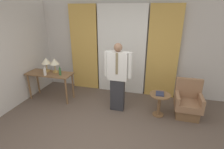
{
  "coord_description": "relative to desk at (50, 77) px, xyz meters",
  "views": [
    {
      "loc": [
        1.05,
        -2.3,
        2.46
      ],
      "look_at": [
        0.04,
        1.39,
        1.0
      ],
      "focal_mm": 28.0,
      "sensor_mm": 36.0,
      "label": 1
    }
  ],
  "objects": [
    {
      "name": "person",
      "position": [
        1.96,
        -0.07,
        0.28
      ],
      "size": [
        0.68,
        0.22,
        1.72
      ],
      "color": "#2D2D33",
      "rests_on": "ground_plane"
    },
    {
      "name": "book",
      "position": [
        2.98,
        -0.08,
        -0.07
      ],
      "size": [
        0.18,
        0.22,
        0.03
      ],
      "color": "#2D334C",
      "rests_on": "side_table"
    },
    {
      "name": "table_lamp_left",
      "position": [
        -0.13,
        0.1,
        0.42
      ],
      "size": [
        0.26,
        0.26,
        0.4
      ],
      "color": "tan",
      "rests_on": "desk"
    },
    {
      "name": "bottle_near_edge",
      "position": [
        0.38,
        -0.06,
        0.22
      ],
      "size": [
        0.06,
        0.06,
        0.24
      ],
      "color": "#336638",
      "rests_on": "desk"
    },
    {
      "name": "desk",
      "position": [
        0.0,
        0.0,
        0.0
      ],
      "size": [
        1.28,
        0.5,
        0.78
      ],
      "color": "brown",
      "rests_on": "ground_plane"
    },
    {
      "name": "bottle_by_lamp",
      "position": [
        -0.01,
        -0.18,
        0.22
      ],
      "size": [
        0.07,
        0.07,
        0.24
      ],
      "color": "silver",
      "rests_on": "desk"
    },
    {
      "name": "table_lamp_right",
      "position": [
        0.13,
        0.1,
        0.42
      ],
      "size": [
        0.26,
        0.26,
        0.4
      ],
      "color": "tan",
      "rests_on": "desk"
    },
    {
      "name": "armchair",
      "position": [
        3.65,
        0.08,
        -0.33
      ],
      "size": [
        0.6,
        0.57,
        0.89
      ],
      "color": "brown",
      "rests_on": "ground_plane"
    },
    {
      "name": "curtain_drape_left",
      "position": [
        0.64,
        0.98,
        0.64
      ],
      "size": [
        0.85,
        0.06,
        2.58
      ],
      "color": "gold",
      "rests_on": "ground_plane"
    },
    {
      "name": "side_table",
      "position": [
        2.99,
        -0.08,
        -0.27
      ],
      "size": [
        0.49,
        0.49,
        0.57
      ],
      "color": "brown",
      "rests_on": "ground_plane"
    },
    {
      "name": "curtain_sheer_center",
      "position": [
        1.81,
        0.98,
        0.64
      ],
      "size": [
        1.41,
        0.06,
        2.58
      ],
      "color": "white",
      "rests_on": "ground_plane"
    },
    {
      "name": "wall_back",
      "position": [
        1.81,
        1.11,
        0.7
      ],
      "size": [
        10.0,
        0.06,
        2.7
      ],
      "color": "beige",
      "rests_on": "ground_plane"
    },
    {
      "name": "curtain_drape_right",
      "position": [
        2.98,
        0.98,
        0.64
      ],
      "size": [
        0.85,
        0.06,
        2.58
      ],
      "color": "gold",
      "rests_on": "ground_plane"
    }
  ]
}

